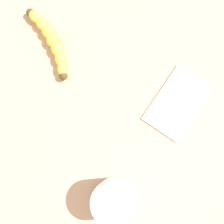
# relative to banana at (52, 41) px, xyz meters

# --- Properties ---
(wooden_tabletop) EXTENTS (1.20, 1.20, 0.03)m
(wooden_tabletop) POSITION_rel_banana_xyz_m (-0.10, -0.16, -0.03)
(wooden_tabletop) COLOR tan
(wooden_tabletop) RESTS_ON ground
(banana) EXTENTS (0.09, 0.18, 0.04)m
(banana) POSITION_rel_banana_xyz_m (0.00, 0.00, 0.00)
(banana) COLOR yellow
(banana) RESTS_ON wooden_tabletop
(smoothie_glass) EXTENTS (0.09, 0.09, 0.09)m
(smoothie_glass) POSITION_rel_banana_xyz_m (-0.19, -0.34, 0.02)
(smoothie_glass) COLOR silver
(smoothie_glass) RESTS_ON wooden_tabletop
(folded_napkin) EXTENTS (0.16, 0.11, 0.01)m
(folded_napkin) POSITION_rel_banana_xyz_m (0.07, -0.32, -0.01)
(folded_napkin) COLOR white
(folded_napkin) RESTS_ON wooden_tabletop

